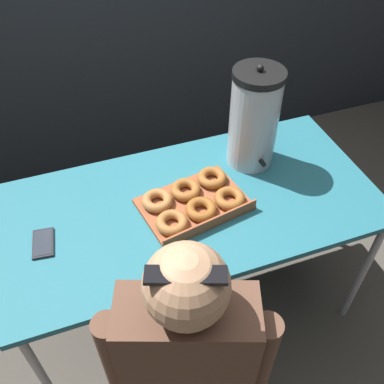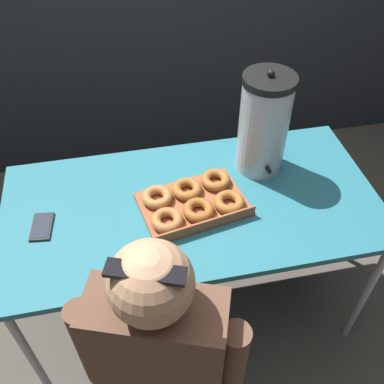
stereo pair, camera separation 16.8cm
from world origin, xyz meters
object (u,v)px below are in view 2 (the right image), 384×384
at_px(cell_phone, 42,227).
at_px(person_seated, 161,371).
at_px(donut_box, 193,202).
at_px(coffee_urn, 264,124).

height_order(cell_phone, person_seated, person_seated).
height_order(donut_box, cell_phone, donut_box).
bearing_deg(coffee_urn, person_seated, -126.50).
bearing_deg(coffee_urn, donut_box, -150.60).
xyz_separation_m(coffee_urn, cell_phone, (-0.92, -0.18, -0.21)).
relative_size(donut_box, cell_phone, 3.19).
bearing_deg(person_seated, donut_box, -91.55).
distance_m(donut_box, cell_phone, 0.59).
relative_size(donut_box, person_seated, 0.37).
bearing_deg(donut_box, coffee_urn, 18.89).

